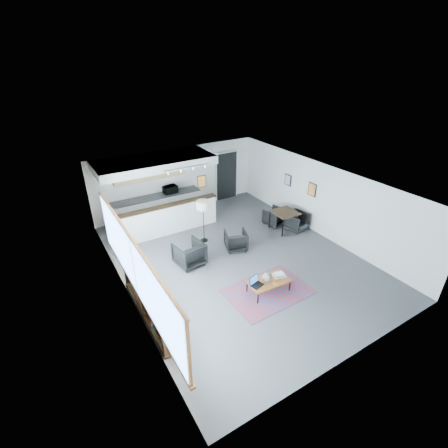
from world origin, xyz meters
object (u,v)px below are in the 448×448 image
microwave (170,189)px  laptop (255,282)px  dining_table (285,214)px  floor_lamp (203,206)px  dining_chair_far (274,217)px  armchair_right (236,239)px  ceramic_pot (267,277)px  armchair_left (189,253)px  book_stack (279,275)px  coffee_table (269,281)px  dining_chair_near (297,222)px

microwave → laptop: bearing=-96.0°
laptop → dining_table: (3.14, 2.50, 0.21)m
floor_lamp → dining_chair_far: floor_lamp is taller
armchair_right → dining_chair_far: bearing=-142.5°
ceramic_pot → armchair_left: 2.62m
laptop → book_stack: size_ratio=1.04×
laptop → book_stack: 0.79m
armchair_left → floor_lamp: floor_lamp is taller
coffee_table → book_stack: bearing=4.4°
ceramic_pot → floor_lamp: (-0.17, 3.35, 0.83)m
ceramic_pot → dining_chair_near: 3.94m
book_stack → dining_chair_near: size_ratio=0.59×
ceramic_pot → dining_table: dining_table is taller
armchair_left → microwave: size_ratio=1.59×
dining_chair_far → armchair_left: bearing=-4.3°
book_stack → dining_table: bearing=47.3°
laptop → dining_chair_far: bearing=29.9°
ceramic_pot → dining_chair_near: (3.19, 2.31, -0.19)m
floor_lamp → dining_chair_near: (3.36, -1.04, -1.02)m
dining_table → microwave: (-3.07, 3.41, 0.45)m
armchair_left → dining_chair_far: bearing=-177.3°
book_stack → armchair_left: size_ratio=0.44×
book_stack → dining_chair_near: 3.61m
dining_table → microwave: 4.61m
coffee_table → armchair_right: 2.39m
dining_chair_near → dining_chair_far: 0.88m
dining_chair_far → microwave: bearing=-58.6°
laptop → dining_chair_near: bearing=18.2°
floor_lamp → dining_chair_near: bearing=-17.2°
coffee_table → dining_table: size_ratio=1.35×
armchair_right → microwave: size_ratio=1.34×
armchair_left → laptop: bearing=103.2°
ceramic_pot → dining_table: bearing=42.4°
coffee_table → armchair_left: bearing=121.1°
book_stack → armchair_right: (0.07, 2.34, -0.07)m
laptop → ceramic_pot: ceramic_pot is taller
book_stack → armchair_left: bearing=125.8°
armchair_right → dining_chair_near: 2.69m
book_stack → microwave: microwave is taller
coffee_table → armchair_right: armchair_right is taller
laptop → microwave: 5.95m
ceramic_pot → microwave: microwave is taller
dining_chair_near → ceramic_pot: bearing=-153.6°
ceramic_pot → dining_chair_near: bearing=35.9°
coffee_table → ceramic_pot: 0.17m
laptop → dining_chair_near: dining_chair_near is taller
floor_lamp → dining_chair_near: size_ratio=2.43×
floor_lamp → microwave: size_ratio=2.88×
coffee_table → book_stack: (0.37, 0.02, 0.07)m
armchair_right → dining_table: bearing=-155.4°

